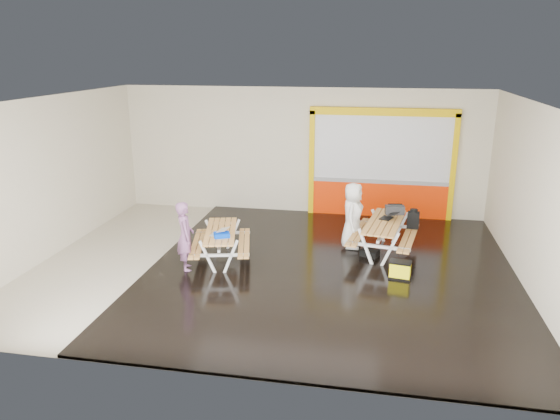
% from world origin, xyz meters
% --- Properties ---
extents(room, '(10.02, 8.02, 3.52)m').
position_xyz_m(room, '(0.00, 0.00, 1.75)').
color(room, beige).
rests_on(room, ground).
extents(deck, '(7.50, 7.98, 0.05)m').
position_xyz_m(deck, '(1.25, 0.00, 0.03)').
color(deck, black).
rests_on(deck, room).
extents(kiosk, '(3.88, 0.16, 3.00)m').
position_xyz_m(kiosk, '(2.20, 3.93, 1.44)').
color(kiosk, '#F93000').
rests_on(kiosk, room).
extents(picnic_table_left, '(1.60, 2.03, 0.72)m').
position_xyz_m(picnic_table_left, '(-1.15, 0.07, 0.56)').
color(picnic_table_left, tan).
rests_on(picnic_table_left, deck).
extents(picnic_table_right, '(1.66, 2.18, 0.79)m').
position_xyz_m(picnic_table_right, '(2.32, 1.15, 0.61)').
color(picnic_table_right, tan).
rests_on(picnic_table_right, deck).
extents(person_left, '(0.55, 0.64, 1.48)m').
position_xyz_m(person_left, '(-1.72, -0.52, 0.76)').
color(person_left, '#7C4C78').
rests_on(person_left, deck).
extents(person_right, '(0.57, 0.80, 1.52)m').
position_xyz_m(person_right, '(1.60, 1.33, 0.83)').
color(person_right, white).
rests_on(person_right, deck).
extents(laptop_left, '(0.38, 0.35, 0.15)m').
position_xyz_m(laptop_left, '(-1.09, -0.19, 0.77)').
color(laptop_left, silver).
rests_on(laptop_left, picnic_table_left).
extents(laptop_right, '(0.47, 0.45, 0.16)m').
position_xyz_m(laptop_right, '(2.41, 1.34, 0.85)').
color(laptop_right, black).
rests_on(laptop_right, picnic_table_right).
extents(blue_pouch, '(0.38, 0.33, 0.09)m').
position_xyz_m(blue_pouch, '(-1.00, -0.32, 0.77)').
color(blue_pouch, '#0032C5').
rests_on(blue_pouch, picnic_table_left).
extents(toolbox, '(0.46, 0.27, 0.25)m').
position_xyz_m(toolbox, '(2.55, 1.75, 0.89)').
color(toolbox, black).
rests_on(toolbox, picnic_table_right).
extents(backpack, '(0.29, 0.20, 0.45)m').
position_xyz_m(backpack, '(2.98, 1.65, 0.73)').
color(backpack, black).
rests_on(backpack, picnic_table_right).
extents(dark_case, '(0.46, 0.41, 0.14)m').
position_xyz_m(dark_case, '(2.03, 0.88, 0.12)').
color(dark_case, black).
rests_on(dark_case, deck).
extents(fluke_bag, '(0.46, 0.34, 0.36)m').
position_xyz_m(fluke_bag, '(2.65, -0.21, 0.23)').
color(fluke_bag, black).
rests_on(fluke_bag, deck).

